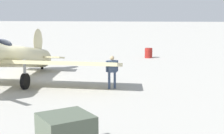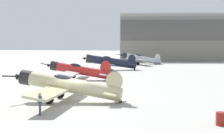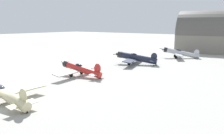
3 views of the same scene
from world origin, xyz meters
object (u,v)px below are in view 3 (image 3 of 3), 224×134
at_px(airplane_outer_stand, 180,53).
at_px(airplane_mid_apron, 80,69).
at_px(airplane_foreground, 3,93).
at_px(airplane_far_line, 136,58).

bearing_deg(airplane_outer_stand, airplane_mid_apron, 52.83).
distance_m(airplane_foreground, airplane_far_line, 34.85).
xyz_separation_m(airplane_mid_apron, airplane_outer_stand, (-5.52, -34.88, 0.08)).
bearing_deg(airplane_foreground, airplane_mid_apron, -78.49).
height_order(airplane_foreground, airplane_far_line, airplane_far_line).
height_order(airplane_far_line, airplane_outer_stand, airplane_far_line).
distance_m(airplane_foreground, airplane_outer_stand, 51.94).
relative_size(airplane_foreground, airplane_mid_apron, 1.03).
distance_m(airplane_mid_apron, airplane_outer_stand, 35.31).
relative_size(airplane_foreground, airplane_far_line, 1.02).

